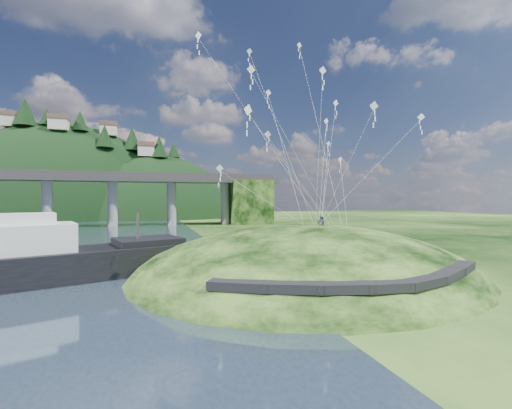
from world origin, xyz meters
name	(u,v)px	position (x,y,z in m)	size (l,w,h in m)	color
ground	(233,285)	(0.00, 0.00, 0.00)	(320.00, 320.00, 0.00)	black
grass_hill	(305,289)	(8.00, 2.00, -1.50)	(36.00, 32.00, 13.00)	black
footpath	(374,280)	(7.46, -9.74, 2.08)	(22.29, 5.84, 0.83)	black
bridge	(71,191)	(-26.46, 70.07, 9.70)	(160.00, 11.00, 15.00)	#2D2B2B
far_ridge	(52,237)	(-43.58, 122.17, -7.44)	(153.00, 70.00, 94.50)	black
work_barge	(64,258)	(-14.83, 6.60, 2.07)	(24.46, 13.12, 8.26)	black
wooden_dock	(140,268)	(-8.05, 7.48, 0.49)	(15.74, 2.64, 1.12)	#342315
kite_flyers	(321,216)	(9.81, 2.07, 5.81)	(1.53, 1.85, 1.88)	#23262F
kite_swarm	(291,105)	(7.47, 4.46, 17.67)	(19.53, 15.65, 17.34)	silver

